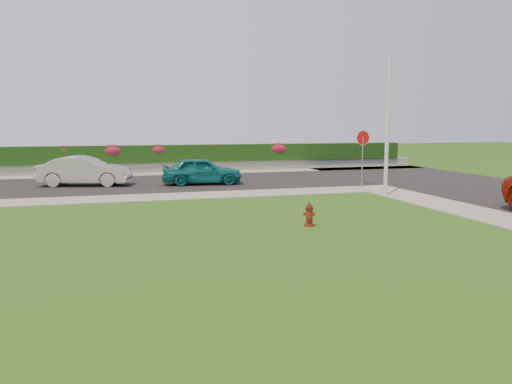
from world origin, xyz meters
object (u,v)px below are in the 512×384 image
object	(u,v)px
fire_hydrant	(309,215)
utility_pole	(387,128)
sedan_silver	(85,171)
sedan_teal	(202,171)
stop_sign	(363,144)

from	to	relation	value
fire_hydrant	utility_pole	size ratio (longest dim) A/B	0.12
fire_hydrant	sedan_silver	world-z (taller)	sedan_silver
sedan_teal	stop_sign	bearing A→B (deg)	-105.65
fire_hydrant	sedan_silver	bearing A→B (deg)	144.60
utility_pole	stop_sign	bearing A→B (deg)	79.27
sedan_teal	stop_sign	size ratio (longest dim) A/B	1.44
fire_hydrant	stop_sign	size ratio (longest dim) A/B	0.26
stop_sign	sedan_teal	bearing A→B (deg)	178.77
fire_hydrant	utility_pole	distance (m)	7.72
stop_sign	fire_hydrant	bearing A→B (deg)	-106.27
fire_hydrant	sedan_silver	distance (m)	13.85
utility_pole	fire_hydrant	bearing A→B (deg)	-137.86
utility_pole	stop_sign	distance (m)	3.38
fire_hydrant	stop_sign	distance (m)	10.25
sedan_teal	utility_pole	distance (m)	9.32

